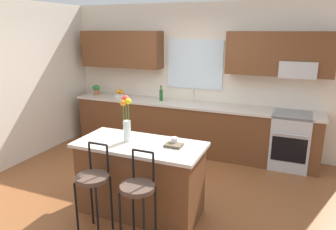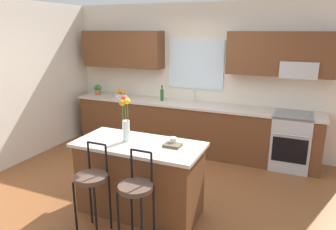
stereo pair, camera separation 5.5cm
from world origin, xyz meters
name	(u,v)px [view 2 (the right image)]	position (x,y,z in m)	size (l,w,h in m)	color
ground_plane	(149,192)	(0.00, 0.00, 0.00)	(14.00, 14.00, 0.00)	brown
wall_left	(21,83)	(-2.56, 0.30, 1.35)	(0.12, 4.60, 2.70)	beige
back_wall_assembly	(197,70)	(0.03, 1.99, 1.51)	(5.60, 0.50, 2.70)	beige
counter_run	(189,127)	(0.00, 1.70, 0.47)	(4.56, 0.64, 0.92)	brown
sink_faucet	(195,95)	(0.04, 1.84, 1.06)	(0.02, 0.13, 0.23)	#B7BABC
oven_range	(291,141)	(1.77, 1.68, 0.46)	(0.60, 0.64, 0.92)	#B7BABC
kitchen_island	(140,178)	(0.12, -0.48, 0.46)	(1.55, 0.73, 0.92)	brown
bar_stool_near	(92,181)	(-0.16, -1.05, 0.64)	(0.36, 0.36, 1.04)	black
bar_stool_middle	(136,191)	(0.39, -1.05, 0.64)	(0.36, 0.36, 1.04)	black
flower_vase	(125,117)	(-0.05, -0.47, 1.22)	(0.13, 0.14, 0.56)	silver
mug_ceramic	(173,141)	(0.52, -0.36, 0.97)	(0.08, 0.08, 0.09)	silver
cookbook	(173,145)	(0.53, -0.42, 0.94)	(0.20, 0.15, 0.03)	brown
fruit_bowl_oranges	(121,94)	(-1.47, 1.70, 0.97)	(0.24, 0.24, 0.16)	silver
bottle_olive_oil	(162,95)	(-0.56, 1.70, 1.03)	(0.06, 0.06, 0.29)	#1E5923
potted_plant_small	(98,89)	(-2.02, 1.70, 1.04)	(0.19, 0.13, 0.21)	#9E5B3D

